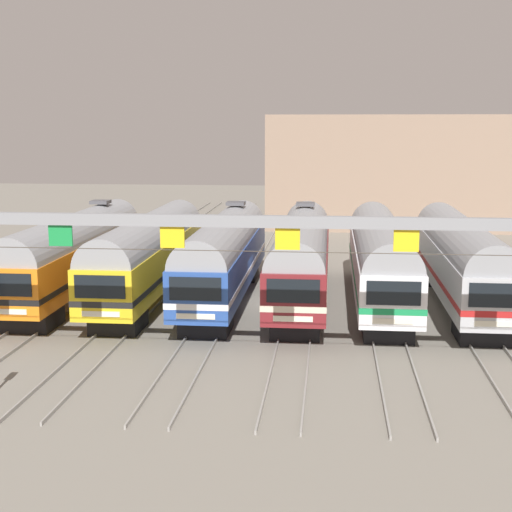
{
  "coord_description": "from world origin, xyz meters",
  "views": [
    {
      "loc": [
        3.66,
        -40.46,
        9.73
      ],
      "look_at": [
        -0.38,
        0.05,
        2.59
      ],
      "focal_mm": 53.0,
      "sensor_mm": 36.0,
      "label": 1
    }
  ],
  "objects": [
    {
      "name": "commuter_train_maroon",
      "position": [
        2.12,
        -0.0,
        2.69
      ],
      "size": [
        2.88,
        18.06,
        5.05
      ],
      "color": "maroon",
      "rests_on": "ground"
    },
    {
      "name": "track_bed",
      "position": [
        0.0,
        17.0,
        0.07
      ],
      "size": [
        22.68,
        70.0,
        0.15
      ],
      "color": "gray",
      "rests_on": "ground"
    },
    {
      "name": "commuter_train_blue",
      "position": [
        -2.12,
        -0.0,
        2.69
      ],
      "size": [
        2.88,
        18.06,
        5.05
      ],
      "color": "#284C9E",
      "rests_on": "ground"
    },
    {
      "name": "ground_plane",
      "position": [
        0.0,
        0.0,
        0.0
      ],
      "size": [
        160.0,
        160.0,
        0.0
      ],
      "primitive_type": "plane",
      "color": "gray"
    },
    {
      "name": "commuter_train_orange",
      "position": [
        -10.59,
        -0.0,
        2.69
      ],
      "size": [
        2.88,
        18.06,
        5.05
      ],
      "color": "orange",
      "rests_on": "ground"
    },
    {
      "name": "commuter_train_yellow",
      "position": [
        -6.35,
        -0.01,
        2.69
      ],
      "size": [
        2.88,
        18.06,
        4.77
      ],
      "color": "gold",
      "rests_on": "ground"
    },
    {
      "name": "maintenance_building",
      "position": [
        10.83,
        32.76,
        5.27
      ],
      "size": [
        26.34,
        10.0,
        10.55
      ],
      "primitive_type": "cube",
      "color": "gray",
      "rests_on": "ground"
    },
    {
      "name": "commuter_train_stainless",
      "position": [
        10.59,
        -0.01,
        2.69
      ],
      "size": [
        2.88,
        18.06,
        4.77
      ],
      "color": "#B2B5BA",
      "rests_on": "ground"
    },
    {
      "name": "commuter_train_white",
      "position": [
        6.35,
        -0.01,
        2.69
      ],
      "size": [
        2.88,
        18.06,
        4.77
      ],
      "color": "white",
      "rests_on": "ground"
    },
    {
      "name": "catenary_gantry",
      "position": [
        0.0,
        -13.5,
        5.36
      ],
      "size": [
        26.42,
        0.44,
        6.97
      ],
      "color": "gray",
      "rests_on": "ground"
    }
  ]
}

